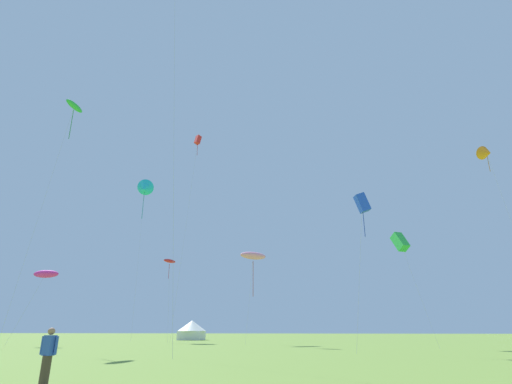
# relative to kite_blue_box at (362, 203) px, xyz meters

# --- Properties ---
(kite_blue_box) EXTENTS (2.19, 1.25, 12.70)m
(kite_blue_box) POSITION_rel_kite_blue_box_xyz_m (0.00, 0.00, 0.00)
(kite_blue_box) COLOR blue
(kite_blue_box) RESTS_ON ground
(kite_green_box) EXTENTS (2.88, 3.16, 11.56)m
(kite_green_box) POSITION_rel_kite_blue_box_xyz_m (4.76, 10.19, -1.34)
(kite_green_box) COLOR green
(kite_green_box) RESTS_ON ground
(kite_magenta_parafoil) EXTENTS (3.51, 3.24, 8.34)m
(kite_magenta_parafoil) POSITION_rel_kite_blue_box_xyz_m (-35.15, 9.17, -4.03)
(kite_magenta_parafoil) COLOR #E02DA3
(kite_magenta_parafoil) RESTS_ON ground
(kite_green_parafoil) EXTENTS (2.53, 3.78, 26.92)m
(kite_green_parafoil) POSITION_rel_kite_blue_box_xyz_m (-31.24, 3.77, 14.56)
(kite_green_parafoil) COLOR green
(kite_green_parafoil) RESTS_ON ground
(kite_cyan_delta) EXTENTS (3.89, 4.30, 27.74)m
(kite_cyan_delta) POSITION_rel_kite_blue_box_xyz_m (-34.21, 30.63, 14.05)
(kite_cyan_delta) COLOR #1EB7CC
(kite_cyan_delta) RESTS_ON ground
(kite_pink_parafoil) EXTENTS (3.83, 3.59, 11.37)m
(kite_pink_parafoil) POSITION_rel_kite_blue_box_xyz_m (-12.24, 17.84, -1.04)
(kite_pink_parafoil) COLOR pink
(kite_pink_parafoil) RESTS_ON ground
(kite_red_box) EXTENTS (2.74, 1.74, 32.17)m
(kite_red_box) POSITION_rel_kite_blue_box_xyz_m (-22.55, 23.93, 19.39)
(kite_red_box) COLOR red
(kite_red_box) RESTS_ON ground
(kite_red_parafoil) EXTENTS (2.20, 3.15, 11.81)m
(kite_red_parafoil) POSITION_rel_kite_blue_box_xyz_m (-25.98, 24.05, -0.38)
(kite_red_parafoil) COLOR red
(kite_red_parafoil) RESTS_ON ground
(kite_orange_delta) EXTENTS (2.41, 2.97, 19.71)m
(kite_orange_delta) POSITION_rel_kite_blue_box_xyz_m (13.71, 7.21, 6.99)
(kite_orange_delta) COLOR orange
(kite_orange_delta) RESTS_ON ground
(person_spectator) EXTENTS (0.57, 0.32, 1.73)m
(person_spectator) POSITION_rel_kite_blue_box_xyz_m (-12.52, -20.83, -10.96)
(person_spectator) COLOR #473828
(person_spectator) RESTS_ON ground
(festival_tent_center) EXTENTS (4.93, 4.93, 3.21)m
(festival_tent_center) POSITION_rel_kite_blue_box_xyz_m (-26.08, 37.07, -10.03)
(festival_tent_center) COLOR white
(festival_tent_center) RESTS_ON ground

